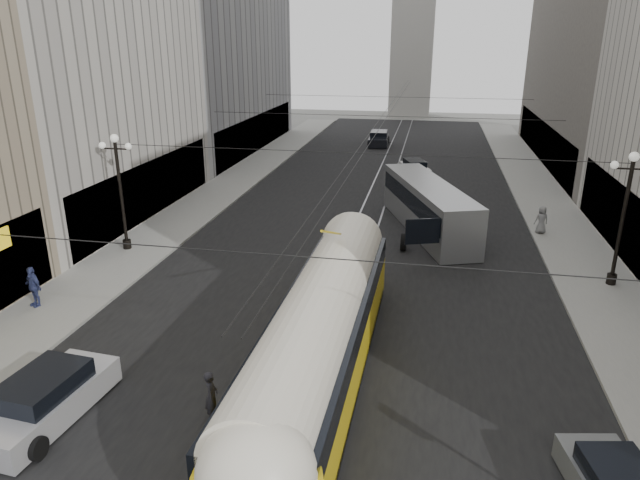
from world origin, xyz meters
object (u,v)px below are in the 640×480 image
at_px(streetcar, 321,332).
at_px(city_bus, 428,205).
at_px(pedestrian_sidewalk_right, 542,220).
at_px(pedestrian_crossing_b, 322,411).
at_px(sedan_silver, 45,399).
at_px(pedestrian_crossing_a, 212,396).
at_px(pedestrian_sidewalk_left, 33,286).

bearing_deg(streetcar, city_bus, 79.39).
bearing_deg(pedestrian_sidewalk_right, city_bus, -14.61).
distance_m(pedestrian_crossing_b, pedestrian_sidewalk_right, 22.54).
bearing_deg(pedestrian_crossing_b, pedestrian_sidewalk_right, 136.63).
xyz_separation_m(city_bus, sedan_silver, (-11.27, -21.13, -0.92)).
bearing_deg(city_bus, pedestrian_sidewalk_right, 2.69).
xyz_separation_m(city_bus, pedestrian_sidewalk_right, (6.73, 0.32, -0.64)).
height_order(pedestrian_crossing_a, pedestrian_crossing_b, pedestrian_crossing_a).
height_order(streetcar, pedestrian_crossing_b, streetcar).
xyz_separation_m(pedestrian_crossing_a, pedestrian_sidewalk_right, (12.92, 20.46, 0.15)).
xyz_separation_m(pedestrian_crossing_a, pedestrian_sidewalk_left, (-10.46, 5.79, 0.23)).
bearing_deg(pedestrian_crossing_a, pedestrian_crossing_b, -104.99).
relative_size(pedestrian_crossing_a, pedestrian_sidewalk_right, 1.00).
xyz_separation_m(pedestrian_crossing_b, pedestrian_sidewalk_left, (-13.95, 5.81, 0.27)).
relative_size(pedestrian_sidewalk_right, pedestrian_sidewalk_left, 0.91).
height_order(sedan_silver, pedestrian_sidewalk_right, pedestrian_sidewalk_right).
bearing_deg(streetcar, pedestrian_crossing_a, -137.15).
xyz_separation_m(sedan_silver, pedestrian_sidewalk_right, (18.00, 21.45, 0.28)).
bearing_deg(streetcar, pedestrian_sidewalk_right, 60.61).
height_order(streetcar, sedan_silver, streetcar).
distance_m(pedestrian_sidewalk_right, pedestrian_sidewalk_left, 27.60).
distance_m(pedestrian_crossing_a, pedestrian_sidewalk_left, 11.96).
height_order(pedestrian_sidewalk_right, pedestrian_sidewalk_left, pedestrian_sidewalk_left).
distance_m(sedan_silver, pedestrian_crossing_a, 5.18).
bearing_deg(streetcar, sedan_silver, -155.20).
relative_size(sedan_silver, pedestrian_crossing_a, 3.02).
distance_m(city_bus, pedestrian_crossing_a, 21.09).
bearing_deg(pedestrian_crossing_a, pedestrian_sidewalk_left, 46.30).
bearing_deg(pedestrian_sidewalk_right, streetcar, 43.31).
distance_m(city_bus, pedestrian_sidewalk_left, 21.98).
height_order(streetcar, pedestrian_sidewalk_right, streetcar).
relative_size(city_bus, pedestrian_sidewalk_left, 6.60).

